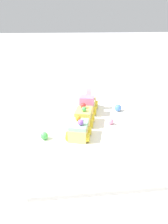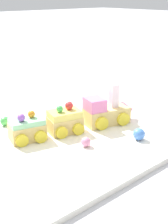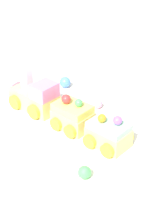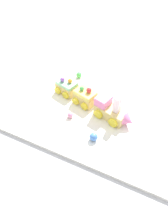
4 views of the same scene
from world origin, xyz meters
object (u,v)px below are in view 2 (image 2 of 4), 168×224
gumball_pink (86,142)px  cake_train_locomotive (109,112)px  gumball_blue (139,134)px  cake_car_lemon (65,121)px  gumball_green (5,121)px  cake_car_mint (27,129)px

gumball_pink → cake_train_locomotive: bearing=24.4°
cake_train_locomotive → gumball_blue: 0.11m
cake_car_lemon → gumball_green: size_ratio=3.74×
cake_car_lemon → gumball_blue: size_ratio=3.23×
cake_car_lemon → gumball_blue: 0.17m
gumball_green → gumball_pink: gumball_green is taller
cake_train_locomotive → gumball_green: (-0.20, 0.16, -0.02)m
cake_car_mint → gumball_blue: size_ratio=3.23×
gumball_green → gumball_pink: size_ratio=1.10×
gumball_green → gumball_blue: bearing=-55.5°
cake_car_mint → gumball_blue: bearing=-27.2°
cake_train_locomotive → gumball_pink: bearing=-140.7°
gumball_blue → gumball_green: gumball_blue is taller
gumball_pink → gumball_green: bearing=109.0°
cake_car_lemon → cake_car_mint: size_ratio=1.00×
cake_train_locomotive → gumball_pink: size_ratio=6.99×
gumball_blue → gumball_pink: gumball_blue is taller
gumball_pink → cake_car_mint: bearing=123.1°
cake_train_locomotive → gumball_green: bearing=157.4°
gumball_green → gumball_pink: bearing=-71.0°
cake_car_lemon → gumball_blue: cake_car_lemon is taller
cake_train_locomotive → cake_car_lemon: bearing=180.0°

